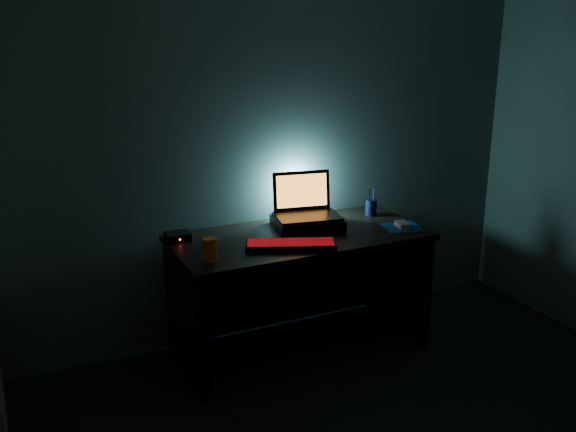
% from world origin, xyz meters
% --- Properties ---
extents(room, '(3.50, 4.00, 2.50)m').
position_xyz_m(room, '(0.00, 0.00, 1.25)').
color(room, black).
rests_on(room, ground).
extents(desk, '(1.50, 0.70, 0.75)m').
position_xyz_m(desk, '(0.00, 1.67, 0.49)').
color(desk, black).
rests_on(desk, ground).
extents(riser, '(0.45, 0.36, 0.06)m').
position_xyz_m(riser, '(0.10, 1.72, 0.78)').
color(riser, black).
rests_on(riser, desk).
extents(laptop, '(0.42, 0.34, 0.26)m').
position_xyz_m(laptop, '(0.11, 1.77, 0.87)').
color(laptop, black).
rests_on(laptop, riser).
extents(keyboard, '(0.52, 0.34, 0.03)m').
position_xyz_m(keyboard, '(-0.14, 1.45, 0.77)').
color(keyboard, black).
rests_on(keyboard, desk).
extents(mousepad, '(0.26, 0.24, 0.00)m').
position_xyz_m(mousepad, '(0.62, 1.47, 0.75)').
color(mousepad, navy).
rests_on(mousepad, desk).
extents(mouse, '(0.08, 0.11, 0.03)m').
position_xyz_m(mouse, '(0.62, 1.47, 0.77)').
color(mouse, gray).
rests_on(mouse, mousepad).
extents(pen_cup, '(0.07, 0.07, 0.10)m').
position_xyz_m(pen_cup, '(0.58, 1.77, 0.80)').
color(pen_cup, black).
rests_on(pen_cup, desk).
extents(juice_glass, '(0.08, 0.08, 0.12)m').
position_xyz_m(juice_glass, '(-0.61, 1.43, 0.81)').
color(juice_glass, orange).
rests_on(juice_glass, desk).
extents(router, '(0.14, 0.12, 0.05)m').
position_xyz_m(router, '(-0.68, 1.82, 0.77)').
color(router, black).
rests_on(router, desk).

